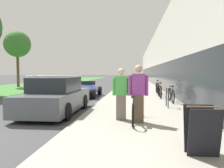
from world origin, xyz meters
TOP-DOWN VIEW (x-y plane):
  - sidewalk_slab at (5.09, 21.00)m, footprint 4.10×70.00m
  - storefront_facade at (12.17, 29.00)m, footprint 10.01×70.00m
  - lawn_strip at (-7.20, 25.00)m, footprint 7.52×70.00m
  - tandem_bicycle at (4.85, 2.32)m, footprint 0.52×2.48m
  - person_rider at (5.01, 2.01)m, footprint 0.58×0.23m
  - person_bystander at (4.47, 2.35)m, footprint 0.55×0.22m
  - bike_rack_hoop at (6.28, 5.01)m, footprint 0.05×0.60m
  - cruiser_bike_nearest at (6.71, 6.59)m, footprint 0.52×1.66m
  - cruiser_bike_middle at (6.35, 8.53)m, footprint 0.52×1.78m
  - cruiser_bike_farthest at (6.44, 10.89)m, footprint 0.52×1.73m
  - sandwich_board_sign at (6.12, -0.43)m, footprint 0.56×0.56m
  - parked_sedan_curbside at (1.82, 3.71)m, footprint 1.88×4.15m
  - vintage_roadster_curbside at (1.69, 9.42)m, footprint 1.70×4.10m
  - street_tree_far at (-7.41, 17.36)m, footprint 2.74×2.74m

SIDE VIEW (x-z plane):
  - lawn_strip at x=-7.20m, z-range 0.00..0.03m
  - sidewalk_slab at x=5.09m, z-range 0.00..0.10m
  - vintage_roadster_curbside at x=1.69m, z-range -0.07..0.94m
  - tandem_bicycle at x=4.85m, z-range 0.05..0.88m
  - cruiser_bike_nearest at x=6.71m, z-range 0.04..0.90m
  - cruiser_bike_middle at x=6.35m, z-range 0.03..0.96m
  - cruiser_bike_farthest at x=6.44m, z-range 0.02..1.00m
  - sandwich_board_sign at x=6.12m, z-range 0.10..1.00m
  - bike_rack_hoop at x=6.28m, z-range 0.19..1.04m
  - parked_sedan_curbside at x=1.82m, z-range -0.09..1.38m
  - person_bystander at x=4.47m, z-range 0.11..1.74m
  - person_rider at x=5.01m, z-range 0.11..1.83m
  - storefront_facade at x=12.17m, z-range -0.01..6.24m
  - street_tree_far at x=-7.41m, z-range 1.55..7.46m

